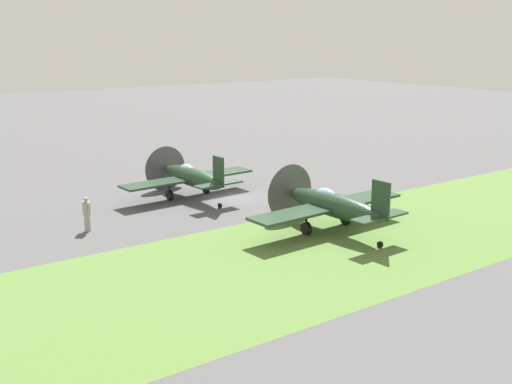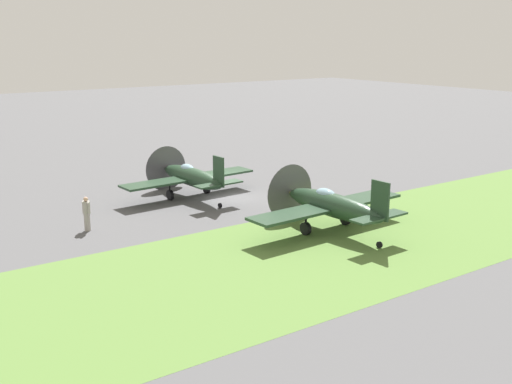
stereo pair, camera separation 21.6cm
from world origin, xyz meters
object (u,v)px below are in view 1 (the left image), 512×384
object	(u,v)px
airplane_lead	(191,177)
airplane_wingman	(332,205)
ground_crew_chief	(87,213)
runway_marker_cone	(363,201)

from	to	relation	value
airplane_lead	airplane_wingman	size ratio (longest dim) A/B	0.94
ground_crew_chief	runway_marker_cone	size ratio (longest dim) A/B	3.93
airplane_wingman	ground_crew_chief	xyz separation A→B (m)	(-9.79, 7.01, -0.45)
airplane_wingman	ground_crew_chief	bearing A→B (deg)	141.82
runway_marker_cone	airplane_lead	bearing A→B (deg)	135.75
ground_crew_chief	runway_marker_cone	distance (m)	15.33
airplane_wingman	ground_crew_chief	size ratio (longest dim) A/B	5.26
airplane_wingman	ground_crew_chief	world-z (taller)	airplane_wingman
ground_crew_chief	airplane_wingman	bearing A→B (deg)	48.19
ground_crew_chief	runway_marker_cone	xyz separation A→B (m)	(14.69, -4.33, -0.69)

